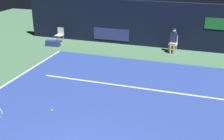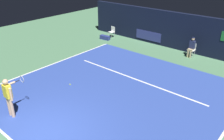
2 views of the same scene
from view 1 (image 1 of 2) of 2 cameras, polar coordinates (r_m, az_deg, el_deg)
name	(u,v)px [view 1 (image 1 of 2)]	position (r m, az deg, el deg)	size (l,w,h in m)	color
ground_plane	(122,108)	(10.22, 1.91, -7.55)	(32.08, 32.08, 0.00)	#4C7A56
court_surface	(122,108)	(10.22, 1.91, -7.52)	(10.30, 10.22, 0.01)	#2D479E
line_service	(134,87)	(11.75, 4.37, -3.41)	(8.03, 0.10, 0.01)	white
back_wall	(160,25)	(16.83, 9.43, 8.74)	(16.44, 0.33, 2.60)	black
line_judge_on_chair	(173,40)	(16.13, 11.93, 5.75)	(0.45, 0.54, 1.32)	white
courtside_chair_near	(60,34)	(18.04, -10.23, 6.95)	(0.48, 0.46, 0.88)	white
tennis_ball	(52,110)	(10.22, -11.76, -7.75)	(0.07, 0.07, 0.07)	#CCE033
equipment_bag	(53,43)	(17.41, -11.51, 5.15)	(0.84, 0.32, 0.32)	navy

